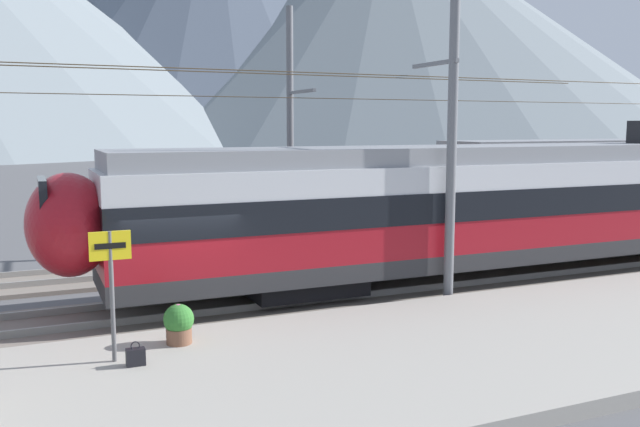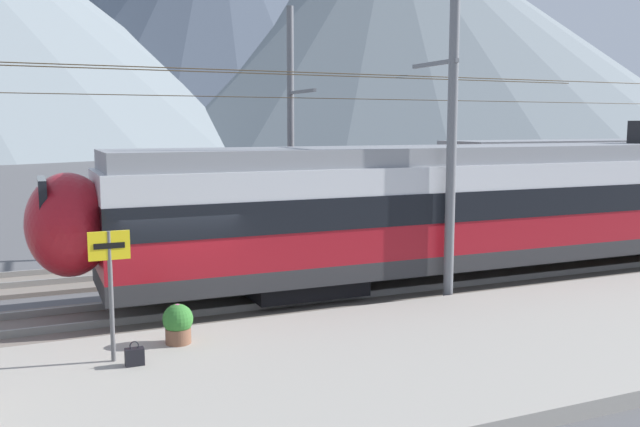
{
  "view_description": "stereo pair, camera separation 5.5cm",
  "coord_description": "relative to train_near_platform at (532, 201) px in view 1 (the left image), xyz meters",
  "views": [
    {
      "loc": [
        -2.9,
        -14.66,
        4.4
      ],
      "look_at": [
        4.29,
        1.85,
        2.04
      ],
      "focal_mm": 37.82,
      "sensor_mm": 36.0,
      "label": 1
    },
    {
      "loc": [
        -2.85,
        -14.68,
        4.4
      ],
      "look_at": [
        4.29,
        1.85,
        2.04
      ],
      "focal_mm": 37.82,
      "sensor_mm": 36.0,
      "label": 2
    }
  ],
  "objects": [
    {
      "name": "ground_plane",
      "position": [
        -10.51,
        -0.69,
        -2.23
      ],
      "size": [
        400.0,
        400.0,
        0.0
      ],
      "primitive_type": "plane",
      "color": "#565659"
    },
    {
      "name": "platform_slab",
      "position": [
        -10.51,
        -4.99,
        -2.08
      ],
      "size": [
        120.0,
        6.23,
        0.28
      ],
      "primitive_type": "cube",
      "color": "#A39E93",
      "rests_on": "ground"
    },
    {
      "name": "track_near",
      "position": [
        -10.51,
        -0.0,
        -2.16
      ],
      "size": [
        120.0,
        3.0,
        0.28
      ],
      "color": "slate",
      "rests_on": "ground"
    },
    {
      "name": "track_far",
      "position": [
        -10.51,
        4.62,
        -2.16
      ],
      "size": [
        120.0,
        3.0,
        0.28
      ],
      "color": "slate",
      "rests_on": "ground"
    },
    {
      "name": "train_near_platform",
      "position": [
        0.0,
        0.0,
        0.0
      ],
      "size": [
        26.81,
        2.91,
        4.27
      ],
      "color": "#2D2D30",
      "rests_on": "track_near"
    },
    {
      "name": "catenary_mast_mid",
      "position": [
        -3.97,
        -1.53,
        2.14
      ],
      "size": [
        48.96,
        1.95,
        8.46
      ],
      "color": "slate",
      "rests_on": "ground"
    },
    {
      "name": "catenary_mast_far_side",
      "position": [
        -4.96,
        6.5,
        2.1
      ],
      "size": [
        48.96,
        2.33,
        8.42
      ],
      "color": "slate",
      "rests_on": "ground"
    },
    {
      "name": "platform_sign",
      "position": [
        -12.17,
        -3.44,
        -0.25
      ],
      "size": [
        0.7,
        0.08,
        2.31
      ],
      "color": "#59595B",
      "rests_on": "platform_slab"
    },
    {
      "name": "handbag_near_sign",
      "position": [
        -11.86,
        -3.81,
        -1.79
      ],
      "size": [
        0.32,
        0.18,
        0.43
      ],
      "color": "black",
      "rests_on": "platform_slab"
    },
    {
      "name": "potted_plant_platform_edge",
      "position": [
        -10.92,
        -2.92,
        -1.53
      ],
      "size": [
        0.58,
        0.58,
        0.76
      ],
      "color": "brown",
      "rests_on": "platform_slab"
    },
    {
      "name": "mountain_central_peak",
      "position": [
        34.6,
        164.12,
        31.7
      ],
      "size": [
        139.72,
        139.72,
        67.85
      ],
      "primitive_type": "cone",
      "color": "#515B6B",
      "rests_on": "ground"
    },
    {
      "name": "mountain_right_ridge",
      "position": [
        74.88,
        143.02,
        27.48
      ],
      "size": [
        160.44,
        160.44,
        59.41
      ],
      "primitive_type": "cone",
      "color": "slate",
      "rests_on": "ground"
    }
  ]
}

